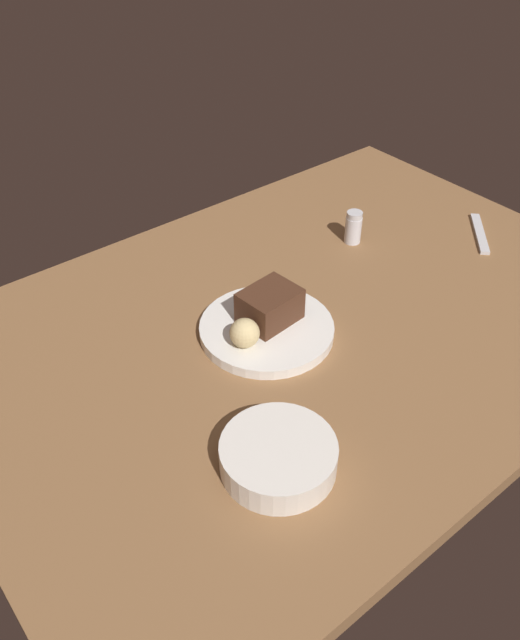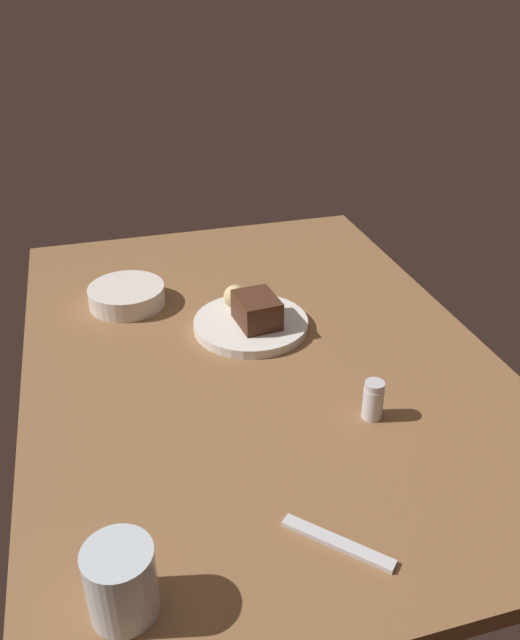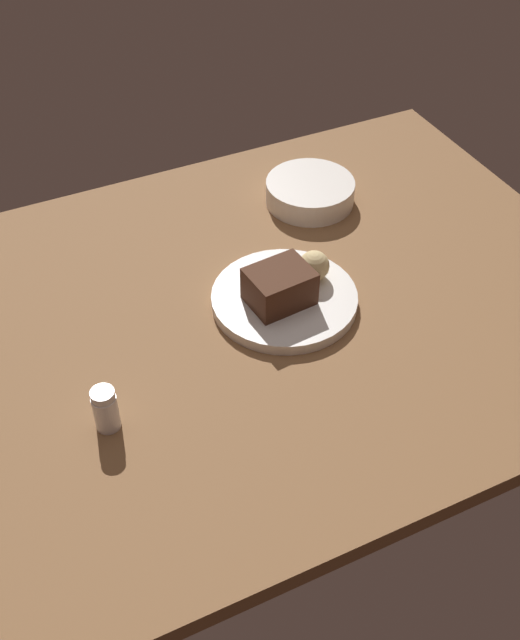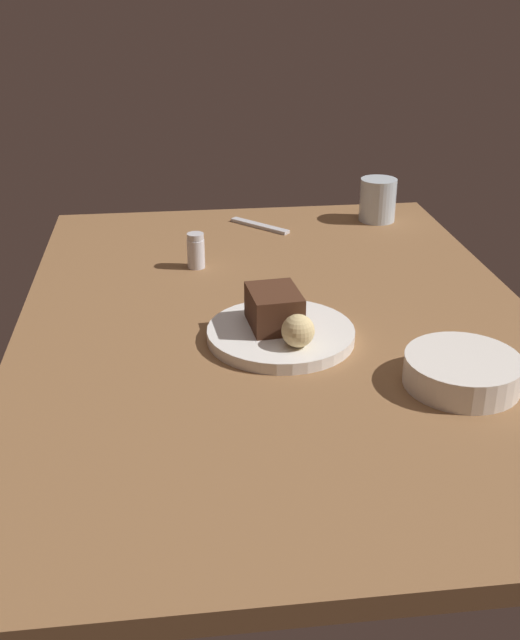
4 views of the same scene
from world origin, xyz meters
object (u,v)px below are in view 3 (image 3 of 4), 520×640
Objects in this scene: bread_roll at (314,266)px; chocolate_cake_slice at (280,286)px; dessert_plate at (284,299)px; salt_shaker at (105,409)px; side_bowl at (310,192)px.

chocolate_cake_slice is at bearing 18.94° from bread_roll.
chocolate_cake_slice reaches higher than dessert_plate.
dessert_plate is 33.78cm from salt_shaker.
chocolate_cake_slice is (1.33, 0.86, 3.76)cm from dessert_plate.
bread_roll is at bearing -160.92° from salt_shaker.
chocolate_cake_slice is 0.59× the size of side_bowl.
salt_shaker is 0.42× the size of side_bowl.
bread_roll is (-5.86, -1.61, 3.33)cm from dessert_plate.
dessert_plate is 3.37× the size of salt_shaker.
chocolate_cake_slice is 1.40× the size of salt_shaker.
bread_roll reaches higher than dessert_plate.
dessert_plate is at bearing -147.09° from chocolate_cake_slice.
dessert_plate is 1.43× the size of side_bowl.
side_bowl is (-17.75, -23.23, -2.59)cm from chocolate_cake_slice.
bread_roll is (-7.19, -2.47, -0.43)cm from chocolate_cake_slice.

